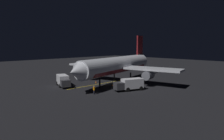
% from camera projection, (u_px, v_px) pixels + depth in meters
% --- Properties ---
extents(ground_plane, '(180.00, 180.00, 0.20)m').
position_uv_depth(ground_plane, '(118.00, 83.00, 53.05)').
color(ground_plane, black).
extents(apron_guide_stripe, '(0.51, 19.51, 0.01)m').
position_uv_depth(apron_guide_stripe, '(100.00, 84.00, 51.76)').
color(apron_guide_stripe, gold).
rests_on(apron_guide_stripe, ground_plane).
extents(airliner, '(31.97, 35.82, 12.45)m').
position_uv_depth(airliner, '(119.00, 65.00, 52.98)').
color(airliner, silver).
rests_on(airliner, ground_plane).
extents(baggage_truck, '(6.62, 4.03, 2.62)m').
position_uv_depth(baggage_truck, '(63.00, 81.00, 48.40)').
color(baggage_truck, silver).
rests_on(baggage_truck, ground_plane).
extents(catering_truck, '(4.18, 6.71, 2.54)m').
position_uv_depth(catering_truck, '(130.00, 84.00, 44.20)').
color(catering_truck, silver).
rests_on(catering_truck, ground_plane).
extents(ground_crew_worker, '(0.40, 0.40, 1.74)m').
position_uv_depth(ground_crew_worker, '(94.00, 90.00, 40.81)').
color(ground_crew_worker, black).
rests_on(ground_crew_worker, ground_plane).
extents(traffic_cone_near_left, '(0.50, 0.50, 0.55)m').
position_uv_depth(traffic_cone_near_left, '(112.00, 85.00, 48.98)').
color(traffic_cone_near_left, '#EA590F').
rests_on(traffic_cone_near_left, ground_plane).
extents(traffic_cone_near_right, '(0.50, 0.50, 0.55)m').
position_uv_depth(traffic_cone_near_right, '(90.00, 79.00, 57.42)').
color(traffic_cone_near_right, '#EA590F').
rests_on(traffic_cone_near_right, ground_plane).
extents(traffic_cone_under_wing, '(0.50, 0.50, 0.55)m').
position_uv_depth(traffic_cone_under_wing, '(96.00, 82.00, 52.60)').
color(traffic_cone_under_wing, '#EA590F').
rests_on(traffic_cone_under_wing, ground_plane).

